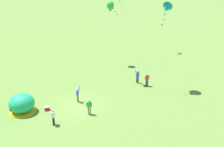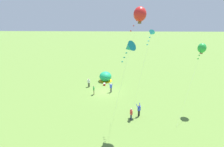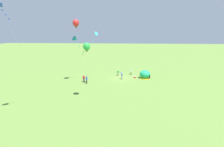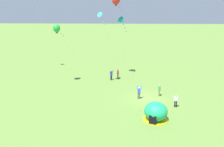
{
  "view_description": "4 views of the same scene",
  "coord_description": "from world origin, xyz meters",
  "px_view_note": "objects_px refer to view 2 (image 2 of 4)",
  "views": [
    {
      "loc": [
        0.02,
        -26.21,
        14.36
      ],
      "look_at": [
        3.88,
        0.56,
        3.5
      ],
      "focal_mm": 42.0,
      "sensor_mm": 36.0,
      "label": 1
    },
    {
      "loc": [
        29.61,
        2.47,
        13.15
      ],
      "look_at": [
        1.56,
        1.31,
        4.15
      ],
      "focal_mm": 28.0,
      "sensor_mm": 36.0,
      "label": 2
    },
    {
      "loc": [
        -0.73,
        37.84,
        11.17
      ],
      "look_at": [
        2.07,
        5.9,
        2.72
      ],
      "focal_mm": 24.0,
      "sensor_mm": 36.0,
      "label": 3
    },
    {
      "loc": [
        -28.51,
        3.48,
        12.26
      ],
      "look_at": [
        0.01,
        4.82,
        3.64
      ],
      "focal_mm": 35.0,
      "sensor_mm": 36.0,
      "label": 4
    }
  ],
  "objects_px": {
    "cooler_box": "(104,84)",
    "kite_cyan": "(151,33)",
    "person_center_field": "(89,82)",
    "person_with_toddler": "(131,114)",
    "kite_red": "(140,14)",
    "person_near_tent": "(139,110)",
    "person_arms_raised": "(111,87)",
    "popup_tent": "(105,77)",
    "person_watching_sky": "(94,90)",
    "kite_teal": "(129,48)",
    "kite_green": "(202,48)"
  },
  "relations": [
    {
      "from": "person_center_field",
      "to": "cooler_box",
      "type": "bearing_deg",
      "value": 106.87
    },
    {
      "from": "person_watching_sky",
      "to": "person_with_toddler",
      "type": "bearing_deg",
      "value": 37.72
    },
    {
      "from": "kite_green",
      "to": "kite_teal",
      "type": "xyz_separation_m",
      "value": [
        5.14,
        -10.19,
        0.85
      ]
    },
    {
      "from": "person_near_tent",
      "to": "person_arms_raised",
      "type": "xyz_separation_m",
      "value": [
        -8.06,
        -4.28,
        0.0
      ]
    },
    {
      "from": "cooler_box",
      "to": "kite_green",
      "type": "distance_m",
      "value": 19.01
    },
    {
      "from": "popup_tent",
      "to": "person_near_tent",
      "type": "bearing_deg",
      "value": 22.27
    },
    {
      "from": "kite_teal",
      "to": "kite_cyan",
      "type": "bearing_deg",
      "value": 148.49
    },
    {
      "from": "cooler_box",
      "to": "person_arms_raised",
      "type": "height_order",
      "value": "person_arms_raised"
    },
    {
      "from": "kite_teal",
      "to": "person_with_toddler",
      "type": "bearing_deg",
      "value": 158.23
    },
    {
      "from": "person_arms_raised",
      "to": "person_center_field",
      "type": "height_order",
      "value": "person_arms_raised"
    },
    {
      "from": "cooler_box",
      "to": "kite_red",
      "type": "distance_m",
      "value": 19.57
    },
    {
      "from": "person_arms_raised",
      "to": "kite_green",
      "type": "relative_size",
      "value": 0.19
    },
    {
      "from": "person_near_tent",
      "to": "kite_teal",
      "type": "xyz_separation_m",
      "value": [
        2.64,
        -1.8,
        9.06
      ]
    },
    {
      "from": "person_with_toddler",
      "to": "person_watching_sky",
      "type": "xyz_separation_m",
      "value": [
        -7.92,
        -6.12,
        0.0
      ]
    },
    {
      "from": "person_watching_sky",
      "to": "kite_cyan",
      "type": "xyz_separation_m",
      "value": [
        4.27,
        8.71,
        10.17
      ]
    },
    {
      "from": "kite_cyan",
      "to": "kite_red",
      "type": "height_order",
      "value": "kite_red"
    },
    {
      "from": "person_near_tent",
      "to": "person_watching_sky",
      "type": "bearing_deg",
      "value": -133.61
    },
    {
      "from": "person_with_toddler",
      "to": "person_center_field",
      "type": "relative_size",
      "value": 1.0
    },
    {
      "from": "popup_tent",
      "to": "person_watching_sky",
      "type": "bearing_deg",
      "value": -12.18
    },
    {
      "from": "person_arms_raised",
      "to": "person_center_field",
      "type": "relative_size",
      "value": 1.1
    },
    {
      "from": "person_center_field",
      "to": "kite_cyan",
      "type": "xyz_separation_m",
      "value": [
        7.89,
        10.23,
        10.17
      ]
    },
    {
      "from": "person_with_toddler",
      "to": "person_watching_sky",
      "type": "distance_m",
      "value": 10.01
    },
    {
      "from": "popup_tent",
      "to": "kite_cyan",
      "type": "distance_m",
      "value": 16.83
    },
    {
      "from": "cooler_box",
      "to": "kite_cyan",
      "type": "bearing_deg",
      "value": 39.32
    },
    {
      "from": "cooler_box",
      "to": "kite_red",
      "type": "height_order",
      "value": "kite_red"
    },
    {
      "from": "kite_green",
      "to": "kite_red",
      "type": "bearing_deg",
      "value": -63.62
    },
    {
      "from": "kite_green",
      "to": "kite_red",
      "type": "distance_m",
      "value": 11.01
    },
    {
      "from": "kite_red",
      "to": "kite_cyan",
      "type": "bearing_deg",
      "value": 155.29
    },
    {
      "from": "person_with_toddler",
      "to": "kite_cyan",
      "type": "bearing_deg",
      "value": 144.66
    },
    {
      "from": "popup_tent",
      "to": "kite_cyan",
      "type": "xyz_separation_m",
      "value": [
        11.36,
        7.18,
        10.13
      ]
    },
    {
      "from": "cooler_box",
      "to": "person_arms_raised",
      "type": "xyz_separation_m",
      "value": [
        3.4,
        1.49,
        0.78
      ]
    },
    {
      "from": "person_near_tent",
      "to": "kite_cyan",
      "type": "distance_m",
      "value": 10.57
    },
    {
      "from": "person_near_tent",
      "to": "kite_cyan",
      "type": "relative_size",
      "value": 0.16
    },
    {
      "from": "kite_cyan",
      "to": "kite_teal",
      "type": "bearing_deg",
      "value": -31.51
    },
    {
      "from": "popup_tent",
      "to": "person_center_field",
      "type": "relative_size",
      "value": 1.63
    },
    {
      "from": "person_near_tent",
      "to": "person_center_field",
      "type": "xyz_separation_m",
      "value": [
        -10.54,
        -8.79,
        -0.03
      ]
    },
    {
      "from": "person_with_toddler",
      "to": "kite_teal",
      "type": "distance_m",
      "value": 9.26
    },
    {
      "from": "kite_green",
      "to": "person_arms_raised",
      "type": "bearing_deg",
      "value": -113.69
    },
    {
      "from": "cooler_box",
      "to": "kite_teal",
      "type": "xyz_separation_m",
      "value": [
        14.09,
        3.97,
        9.84
      ]
    },
    {
      "from": "cooler_box",
      "to": "kite_teal",
      "type": "height_order",
      "value": "kite_teal"
    },
    {
      "from": "person_watching_sky",
      "to": "kite_cyan",
      "type": "bearing_deg",
      "value": 63.88
    },
    {
      "from": "person_with_toddler",
      "to": "person_arms_raised",
      "type": "xyz_separation_m",
      "value": [
        -9.06,
        -3.14,
        0.03
      ]
    },
    {
      "from": "person_arms_raised",
      "to": "kite_cyan",
      "type": "bearing_deg",
      "value": 46.63
    },
    {
      "from": "person_arms_raised",
      "to": "kite_cyan",
      "type": "distance_m",
      "value": 12.83
    },
    {
      "from": "kite_red",
      "to": "popup_tent",
      "type": "bearing_deg",
      "value": -162.54
    },
    {
      "from": "person_with_toddler",
      "to": "kite_teal",
      "type": "height_order",
      "value": "kite_teal"
    },
    {
      "from": "popup_tent",
      "to": "kite_cyan",
      "type": "relative_size",
      "value": 0.24
    },
    {
      "from": "popup_tent",
      "to": "kite_teal",
      "type": "height_order",
      "value": "kite_teal"
    },
    {
      "from": "kite_cyan",
      "to": "kite_red",
      "type": "relative_size",
      "value": 0.82
    },
    {
      "from": "popup_tent",
      "to": "person_with_toddler",
      "type": "relative_size",
      "value": 1.63
    }
  ]
}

